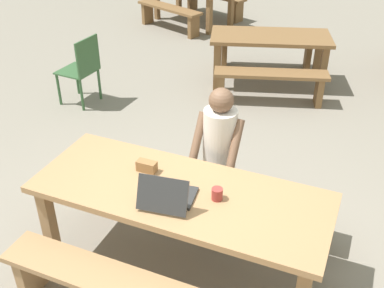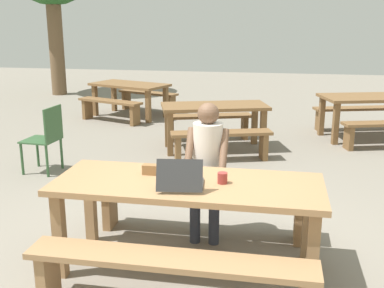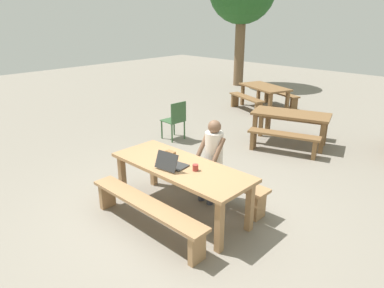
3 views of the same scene
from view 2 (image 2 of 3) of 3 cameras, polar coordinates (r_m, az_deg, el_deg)
ground_plane at (r=4.19m, az=-0.50°, el=-14.61°), size 30.00×30.00×0.00m
picnic_table_front at (r=3.90m, az=-0.52°, el=-5.97°), size 2.19×0.85×0.78m
bench_near at (r=3.45m, az=-2.69°, el=-14.93°), size 2.07×0.30×0.45m
bench_far at (r=4.62m, az=1.08°, el=-6.87°), size 2.07×0.30×0.45m
laptop at (r=3.71m, az=-1.39°, el=-4.40°), size 0.40×0.40×0.25m
small_pouch at (r=4.04m, az=-4.86°, el=-3.08°), size 0.15×0.07×0.09m
coffee_mug at (r=3.82m, az=3.69°, el=-4.11°), size 0.08×0.08×0.09m
person_seated at (r=4.44m, az=1.85°, el=-2.16°), size 0.39×0.40×1.31m
plastic_chair at (r=6.73m, az=-17.17°, el=0.77°), size 0.47×0.47×0.92m
picnic_table_mid at (r=10.24m, az=-7.51°, el=6.61°), size 1.81×1.34×0.71m
bench_mid_south at (r=9.79m, az=-9.83°, el=4.52°), size 1.47×0.79×0.45m
bench_mid_north at (r=10.79m, az=-5.31°, el=5.64°), size 1.47×0.79×0.45m
picnic_table_rear at (r=8.85m, az=21.38°, el=4.72°), size 2.06×1.35×0.76m
bench_rear_north at (r=9.49m, az=19.43°, el=3.56°), size 1.73×0.77×0.44m
picnic_table_distant at (r=7.54m, az=2.72°, el=3.84°), size 1.81×1.21×0.73m
bench_distant_south at (r=7.00m, az=3.56°, el=0.55°), size 1.52×0.74×0.45m
bench_distant_north at (r=8.21m, az=1.96°, el=2.73°), size 1.52×0.74×0.45m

